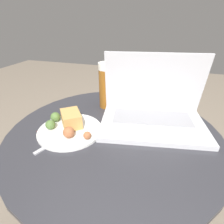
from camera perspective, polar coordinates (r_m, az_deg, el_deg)
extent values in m
plane|color=#726656|center=(1.04, 0.37, -31.20)|extent=(6.00, 6.00, 0.00)
cylinder|color=#515156|center=(1.03, 0.37, -30.99)|extent=(0.33, 0.33, 0.01)
cylinder|color=#515156|center=(0.82, 0.44, -21.70)|extent=(0.07, 0.07, 0.51)
cylinder|color=#2D2D33|center=(0.64, 0.52, -6.50)|extent=(0.75, 0.75, 0.02)
cube|color=#B7332D|center=(0.64, -15.18, -6.54)|extent=(0.20, 0.17, 0.00)
cube|color=silver|center=(0.67, 13.00, -3.99)|extent=(0.41, 0.30, 0.02)
cube|color=gray|center=(0.69, 12.86, -1.69)|extent=(0.31, 0.16, 0.00)
cube|color=silver|center=(0.70, 13.44, 9.16)|extent=(0.38, 0.10, 0.23)
cube|color=silver|center=(0.70, 13.46, 9.05)|extent=(0.35, 0.09, 0.21)
cylinder|color=brown|center=(0.77, -1.83, 7.59)|extent=(0.06, 0.06, 0.17)
cylinder|color=white|center=(0.74, -1.95, 14.76)|extent=(0.07, 0.07, 0.03)
cylinder|color=silver|center=(0.64, -13.50, -5.80)|extent=(0.22, 0.22, 0.01)
cube|color=tan|center=(0.65, -13.16, -2.15)|extent=(0.11, 0.11, 0.05)
sphere|color=#4C6B33|center=(0.69, -17.99, -1.55)|extent=(0.04, 0.04, 0.04)
sphere|color=#9E5B38|center=(0.58, -8.09, -7.58)|extent=(0.03, 0.03, 0.03)
sphere|color=#9E5B38|center=(0.59, -13.95, -6.47)|extent=(0.04, 0.04, 0.04)
sphere|color=#4C6B33|center=(0.65, -19.48, -3.92)|extent=(0.03, 0.03, 0.03)
cube|color=#B2B2B7|center=(0.60, -18.87, -9.58)|extent=(0.06, 0.13, 0.00)
cube|color=#B2B2B7|center=(0.64, -12.23, -5.77)|extent=(0.04, 0.06, 0.00)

